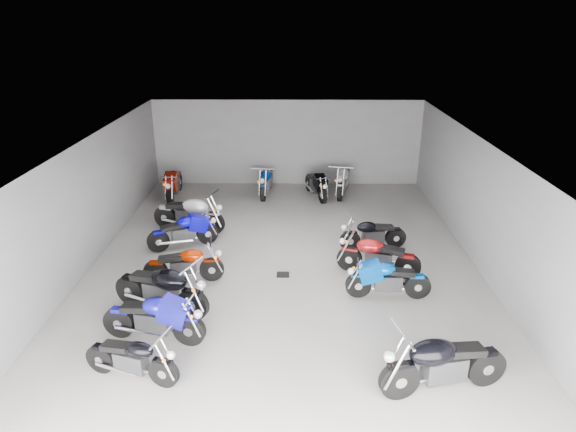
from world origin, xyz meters
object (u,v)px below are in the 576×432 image
motorcycle_left_a (132,358)px  motorcycle_left_b (155,318)px  motorcycle_left_c (162,289)px  motorcycle_back_e (343,180)px  motorcycle_left_d (184,264)px  motorcycle_back_a (174,183)px  motorcycle_back_d (316,184)px  motorcycle_right_a (443,364)px  motorcycle_back_c (266,181)px  motorcycle_right_c (387,279)px  motorcycle_right_e (372,234)px  motorcycle_left_f (189,214)px  motorcycle_right_d (377,256)px  motorcycle_left_e (184,231)px  drain_grate (283,275)px

motorcycle_left_a → motorcycle_left_b: size_ratio=0.85×
motorcycle_left_c → motorcycle_back_e: 9.22m
motorcycle_left_d → motorcycle_back_a: size_ratio=0.88×
motorcycle_back_d → motorcycle_back_e: bearing=-178.2°
motorcycle_back_a → motorcycle_right_a: bearing=122.6°
motorcycle_left_b → motorcycle_back_c: 9.15m
motorcycle_right_c → motorcycle_back_c: motorcycle_back_c is taller
motorcycle_right_e → motorcycle_back_c: size_ratio=0.87×
motorcycle_left_f → motorcycle_right_d: bearing=79.8°
motorcycle_back_c → motorcycle_left_f: bearing=63.4°
motorcycle_right_a → motorcycle_back_c: 10.99m
motorcycle_left_d → motorcycle_left_a: bearing=-10.5°
motorcycle_left_e → motorcycle_right_c: (5.21, -2.67, -0.01)m
motorcycle_left_c → motorcycle_left_f: bearing=-155.4°
motorcycle_left_b → motorcycle_back_a: 8.74m
motorcycle_left_b → motorcycle_back_a: (-1.52, 8.61, 0.01)m
motorcycle_left_f → motorcycle_left_c: bearing=20.6°
drain_grate → motorcycle_right_c: (2.41, -1.06, 0.46)m
motorcycle_left_d → motorcycle_left_f: (-0.48, 3.16, 0.08)m
motorcycle_right_d → motorcycle_back_e: motorcycle_back_e is taller
motorcycle_right_a → motorcycle_back_e: size_ratio=1.03×
drain_grate → motorcycle_back_a: 7.07m
motorcycle_left_c → motorcycle_back_a: motorcycle_left_c is taller
motorcycle_right_d → motorcycle_left_d: bearing=111.5°
motorcycle_left_b → motorcycle_left_c: size_ratio=0.96×
drain_grate → motorcycle_back_d: motorcycle_back_d is taller
motorcycle_left_b → motorcycle_back_c: (1.73, 8.98, 0.01)m
motorcycle_left_e → motorcycle_right_e: motorcycle_left_e is taller
motorcycle_left_c → motorcycle_left_d: (0.21, 1.35, -0.09)m
motorcycle_left_c → motorcycle_back_c: motorcycle_left_c is taller
motorcycle_left_e → motorcycle_right_d: motorcycle_right_d is taller
motorcycle_left_c → motorcycle_right_e: (5.03, 3.30, -0.10)m
drain_grate → motorcycle_back_a: motorcycle_back_a is taller
motorcycle_right_d → motorcycle_back_d: size_ratio=1.05×
motorcycle_right_d → motorcycle_right_a: bearing=-157.9°
motorcycle_right_c → motorcycle_right_d: 1.14m
motorcycle_right_a → motorcycle_right_d: 4.33m
motorcycle_back_a → motorcycle_back_d: size_ratio=1.12×
motorcycle_right_a → motorcycle_right_e: 5.81m
motorcycle_left_e → motorcycle_back_c: bearing=131.3°
motorcycle_right_a → motorcycle_back_a: (-6.82, 10.02, -0.03)m
motorcycle_left_c → motorcycle_right_a: bearing=86.5°
motorcycle_left_d → motorcycle_right_a: motorcycle_right_a is taller
motorcycle_left_a → motorcycle_back_a: size_ratio=0.82×
motorcycle_left_e → motorcycle_right_e: size_ratio=0.99×
motorcycle_left_a → motorcycle_right_c: 5.78m
motorcycle_left_b → motorcycle_right_c: bearing=120.0°
motorcycle_left_f → motorcycle_right_a: bearing=56.2°
motorcycle_back_c → motorcycle_right_a: bearing=114.4°
motorcycle_left_b → motorcycle_back_e: 10.11m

